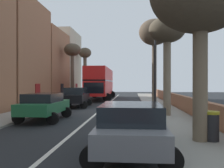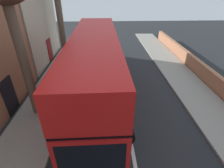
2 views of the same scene
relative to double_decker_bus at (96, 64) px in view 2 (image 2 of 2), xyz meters
name	(u,v)px [view 2 (image 2 of 2)]	position (x,y,z in m)	size (l,w,h in m)	color
double_decker_bus	(96,64)	(0.00, 0.00, 0.00)	(3.66, 11.52, 4.06)	red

